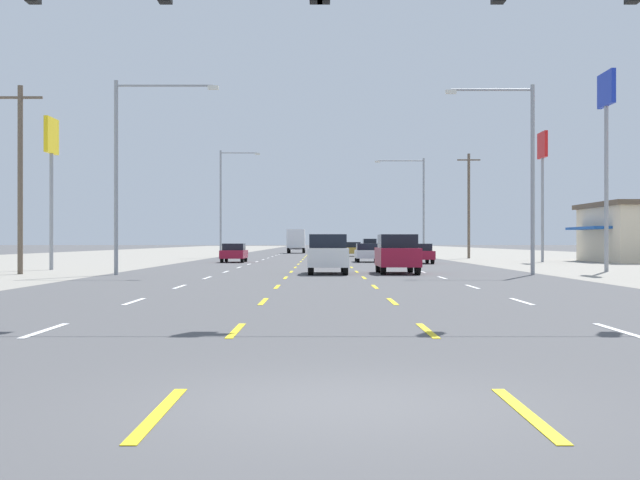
{
  "coord_description": "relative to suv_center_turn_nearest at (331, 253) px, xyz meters",
  "views": [
    {
      "loc": [
        -0.21,
        -8.63,
        1.64
      ],
      "look_at": [
        -0.55,
        70.48,
        1.75
      ],
      "focal_mm": 48.02,
      "sensor_mm": 36.0,
      "label": 1
    }
  ],
  "objects": [
    {
      "name": "ground_plane",
      "position": [
        -0.17,
        31.72,
        -1.03
      ],
      "size": [
        572.0,
        572.0,
        0.0
      ],
      "primitive_type": "plane",
      "color": "#4C4C4F"
    },
    {
      "name": "lot_apron_left",
      "position": [
        -24.92,
        31.72,
        -1.02
      ],
      "size": [
        28.0,
        440.0,
        0.01
      ],
      "primitive_type": "cube",
      "color": "gray",
      "rests_on": "ground"
    },
    {
      "name": "lot_apron_right",
      "position": [
        24.58,
        31.72,
        -1.02
      ],
      "size": [
        28.0,
        440.0,
        0.01
      ],
      "primitive_type": "cube",
      "color": "gray",
      "rests_on": "ground"
    },
    {
      "name": "lane_markings",
      "position": [
        -0.17,
        70.22,
        -1.02
      ],
      "size": [
        10.64,
        227.6,
        0.01
      ],
      "color": "white",
      "rests_on": "ground"
    },
    {
      "name": "signal_span_wire",
      "position": [
        -0.18,
        -22.95,
        4.71
      ],
      "size": [
        25.13,
        0.53,
        9.43
      ],
      "color": "brown",
      "rests_on": "ground"
    },
    {
      "name": "suv_center_turn_nearest",
      "position": [
        0.0,
        0.0,
        0.0
      ],
      "size": [
        1.98,
        4.9,
        1.98
      ],
      "color": "white",
      "rests_on": "ground"
    },
    {
      "name": "suv_inner_right_near",
      "position": [
        3.53,
        0.39,
        0.0
      ],
      "size": [
        1.98,
        4.9,
        1.98
      ],
      "color": "maroon",
      "rests_on": "ground"
    },
    {
      "name": "sedan_far_right_mid",
      "position": [
        6.92,
        19.92,
        -0.27
      ],
      "size": [
        1.8,
        4.5,
        1.46
      ],
      "color": "maroon",
      "rests_on": "ground"
    },
    {
      "name": "sedan_far_left_midfar",
      "position": [
        -7.06,
        23.37,
        -0.27
      ],
      "size": [
        1.8,
        4.5,
        1.46
      ],
      "color": "maroon",
      "rests_on": "ground"
    },
    {
      "name": "sedan_inner_right_far",
      "position": [
        3.31,
        24.2,
        -0.27
      ],
      "size": [
        1.8,
        4.5,
        1.46
      ],
      "color": "silver",
      "rests_on": "ground"
    },
    {
      "name": "hatchback_inner_right_farther",
      "position": [
        3.19,
        49.83,
        -0.24
      ],
      "size": [
        1.72,
        3.9,
        1.54
      ],
      "color": "#B28C33",
      "rests_on": "ground"
    },
    {
      "name": "box_truck_inner_left_farthest",
      "position": [
        -3.65,
        74.24,
        0.81
      ],
      "size": [
        2.4,
        7.2,
        3.23
      ],
      "color": "silver",
      "rests_on": "ground"
    },
    {
      "name": "suv_far_right_distant_a",
      "position": [
        6.69,
        79.01,
        0.0
      ],
      "size": [
        1.98,
        4.9,
        1.98
      ],
      "color": "black",
      "rests_on": "ground"
    },
    {
      "name": "pole_sign_left_row_1",
      "position": [
        -15.75,
        5.92,
        5.6
      ],
      "size": [
        0.24,
        2.06,
        8.7
      ],
      "color": "gray",
      "rests_on": "ground"
    },
    {
      "name": "pole_sign_right_row_1",
      "position": [
        14.96,
        2.85,
        7.19
      ],
      "size": [
        0.24,
        2.35,
        10.71
      ],
      "color": "gray",
      "rests_on": "ground"
    },
    {
      "name": "pole_sign_right_row_2",
      "position": [
        17.03,
        23.92,
        6.84
      ],
      "size": [
        0.24,
        2.36,
        10.18
      ],
      "color": "gray",
      "rests_on": "ground"
    },
    {
      "name": "streetlight_left_row_0",
      "position": [
        -9.74,
        -1.32,
        4.59
      ],
      "size": [
        5.09,
        0.26,
        9.48
      ],
      "color": "gray",
      "rests_on": "ground"
    },
    {
      "name": "streetlight_right_row_0",
      "position": [
        9.51,
        -1.32,
        4.39
      ],
      "size": [
        4.34,
        0.26,
        9.27
      ],
      "color": "gray",
      "rests_on": "ground"
    },
    {
      "name": "streetlight_left_row_1",
      "position": [
        -9.95,
        42.42,
        5.11
      ],
      "size": [
        4.04,
        0.26,
        10.72
      ],
      "color": "gray",
      "rests_on": "ground"
    },
    {
      "name": "streetlight_right_row_1",
      "position": [
        9.43,
        42.42,
        4.81
      ],
      "size": [
        4.98,
        0.26,
        9.94
      ],
      "color": "gray",
      "rests_on": "ground"
    },
    {
      "name": "utility_pole_left_row_0",
      "position": [
        -15.25,
        -0.6,
        3.85
      ],
      "size": [
        2.2,
        0.26,
        9.36
      ],
      "color": "brown",
      "rests_on": "ground"
    },
    {
      "name": "utility_pole_right_row_1",
      "position": [
        13.76,
        38.23,
        4.15
      ],
      "size": [
        2.2,
        0.26,
        9.96
      ],
      "color": "brown",
      "rests_on": "ground"
    }
  ]
}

